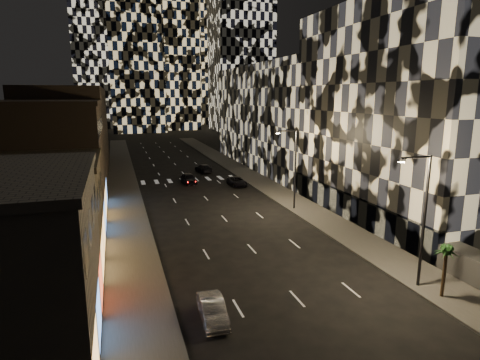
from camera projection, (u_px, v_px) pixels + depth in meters
sidewalk_left at (122, 183)px, 59.41m from camera, size 4.00×120.00×0.15m
sidewalk_right at (250, 175)px, 65.25m from camera, size 4.00×120.00×0.15m
curb_left at (137, 182)px, 60.03m from camera, size 0.20×120.00×0.15m
curb_right at (238, 176)px, 64.63m from camera, size 0.20×120.00×0.15m
retail_tan at (30, 219)px, 29.48m from camera, size 10.00×10.00×8.00m
retail_brown at (51, 164)px, 40.73m from camera, size 10.00×15.00×12.00m
retail_filler_left at (74, 132)px, 65.27m from camera, size 10.00×40.00×14.00m
midrise_right at (418, 114)px, 42.08m from camera, size 16.00×25.00×22.00m
midrise_base at (349, 207)px, 41.81m from camera, size 0.60×25.00×3.00m
midrise_filler_right at (290, 117)px, 72.84m from camera, size 16.00×40.00×18.00m
streetlight_near at (422, 212)px, 26.32m from camera, size 2.55×0.25×9.00m
streetlight_far at (293, 164)px, 44.99m from camera, size 2.55×0.25×9.00m
car_silver_parked at (213, 310)px, 23.33m from camera, size 1.55×3.95×1.28m
car_dark_midlane at (189, 178)px, 59.57m from camera, size 2.22×4.62×1.52m
car_dark_oncoming at (204, 168)px, 68.27m from camera, size 2.54×4.96×1.38m
car_dark_rightlane at (237, 181)px, 58.09m from camera, size 2.18×4.63×1.28m
palm_tree at (446, 254)px, 25.40m from camera, size 1.75×1.76×3.47m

